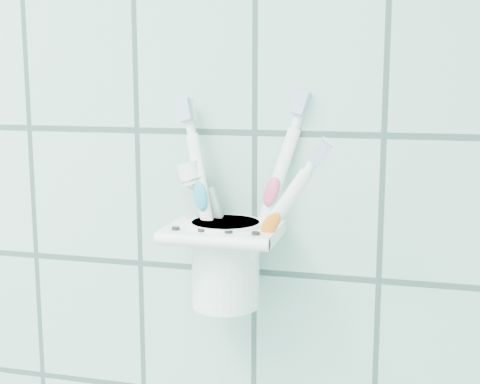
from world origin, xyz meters
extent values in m
cube|color=white|center=(0.64, 1.19, 1.29)|extent=(0.04, 0.02, 0.03)
cube|color=white|center=(0.64, 1.15, 1.30)|extent=(0.11, 0.08, 0.01)
cylinder|color=white|center=(0.64, 1.11, 1.30)|extent=(0.11, 0.01, 0.01)
cylinder|color=black|center=(0.60, 1.12, 1.31)|extent=(0.01, 0.01, 0.00)
cylinder|color=black|center=(0.62, 1.12, 1.31)|extent=(0.01, 0.01, 0.00)
cylinder|color=black|center=(0.65, 1.12, 1.31)|extent=(0.01, 0.01, 0.00)
cylinder|color=black|center=(0.68, 1.12, 1.31)|extent=(0.01, 0.01, 0.00)
cylinder|color=white|center=(0.64, 1.16, 1.27)|extent=(0.07, 0.07, 0.09)
cylinder|color=white|center=(0.64, 1.16, 1.31)|extent=(0.08, 0.08, 0.01)
cylinder|color=black|center=(0.64, 1.16, 1.31)|extent=(0.06, 0.06, 0.00)
cylinder|color=white|center=(0.64, 1.14, 1.32)|extent=(0.06, 0.05, 0.17)
cylinder|color=white|center=(0.64, 1.14, 1.42)|extent=(0.02, 0.02, 0.03)
cube|color=silver|center=(0.64, 1.14, 1.43)|extent=(0.02, 0.02, 0.03)
cube|color=white|center=(0.64, 1.14, 1.43)|extent=(0.02, 0.01, 0.03)
ellipsoid|color=teal|center=(0.64, 1.14, 1.34)|extent=(0.02, 0.01, 0.03)
cylinder|color=white|center=(0.65, 1.16, 1.33)|extent=(0.07, 0.05, 0.18)
cylinder|color=white|center=(0.65, 1.16, 1.43)|extent=(0.02, 0.02, 0.03)
cube|color=silver|center=(0.65, 1.16, 1.44)|extent=(0.02, 0.02, 0.03)
cube|color=white|center=(0.65, 1.17, 1.44)|extent=(0.02, 0.01, 0.03)
ellipsoid|color=#D83F72|center=(0.65, 1.16, 1.35)|extent=(0.02, 0.02, 0.03)
cylinder|color=white|center=(0.63, 1.15, 1.32)|extent=(0.10, 0.03, 0.14)
cylinder|color=white|center=(0.63, 1.15, 1.41)|extent=(0.02, 0.01, 0.02)
cube|color=silver|center=(0.63, 1.14, 1.42)|extent=(0.02, 0.01, 0.03)
cube|color=white|center=(0.63, 1.15, 1.42)|extent=(0.02, 0.01, 0.03)
ellipsoid|color=orange|center=(0.63, 1.14, 1.34)|extent=(0.03, 0.01, 0.03)
cube|color=silver|center=(0.63, 1.17, 1.29)|extent=(0.07, 0.02, 0.11)
cube|color=silver|center=(0.63, 1.17, 1.24)|extent=(0.04, 0.01, 0.02)
cone|color=silver|center=(0.63, 1.17, 1.35)|extent=(0.04, 0.03, 0.03)
cylinder|color=white|center=(0.63, 1.17, 1.36)|extent=(0.03, 0.03, 0.03)
camera|label=1|loc=(0.82, 0.53, 1.46)|focal=50.00mm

